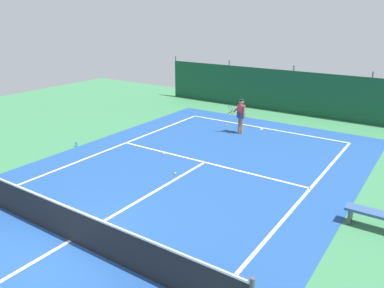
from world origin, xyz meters
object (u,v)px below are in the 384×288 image
object	(u,v)px
tennis_player	(241,114)
tennis_ball_midcourt	(164,154)
tennis_ball_near_player	(227,125)
tennis_ball_by_sideline	(175,173)
tennis_net	(69,223)
parked_car	(374,97)
water_bottle	(76,144)
courtside_bench	(377,216)

from	to	relation	value
tennis_player	tennis_ball_midcourt	size ratio (longest dim) A/B	24.85
tennis_ball_near_player	tennis_ball_by_sideline	distance (m)	6.54
tennis_net	tennis_player	world-z (taller)	tennis_player
tennis_ball_by_sideline	parked_car	xyz separation A→B (m)	(4.15, 13.64, 0.81)
tennis_net	parked_car	world-z (taller)	parked_car
tennis_player	water_bottle	world-z (taller)	tennis_player
tennis_player	tennis_ball_near_player	world-z (taller)	tennis_player
parked_car	tennis_player	bearing A→B (deg)	66.00
tennis_ball_midcourt	courtside_bench	size ratio (longest dim) A/B	0.04
tennis_player	tennis_ball_near_player	size ratio (longest dim) A/B	24.85
tennis_ball_midcourt	parked_car	bearing A→B (deg)	65.29
tennis_net	tennis_ball_by_sideline	world-z (taller)	tennis_net
tennis_net	courtside_bench	world-z (taller)	tennis_net
tennis_ball_near_player	water_bottle	bearing A→B (deg)	-120.88
tennis_ball_near_player	courtside_bench	bearing A→B (deg)	-38.18
tennis_player	tennis_ball_midcourt	bearing A→B (deg)	101.41
tennis_ball_by_sideline	courtside_bench	distance (m)	6.61
tennis_ball_by_sideline	water_bottle	bearing A→B (deg)	-179.86
tennis_ball_midcourt	tennis_ball_by_sideline	bearing A→B (deg)	-40.54
tennis_player	courtside_bench	world-z (taller)	tennis_player
tennis_net	water_bottle	distance (m)	7.38
parked_car	water_bottle	size ratio (longest dim) A/B	18.11
tennis_ball_by_sideline	water_bottle	xyz separation A→B (m)	(-5.26, -0.01, 0.09)
parked_car	tennis_ball_by_sideline	bearing A→B (deg)	78.26
tennis_player	tennis_ball_by_sideline	distance (m)	5.73
tennis_net	parked_car	distance (m)	18.91
tennis_net	tennis_ball_by_sideline	size ratio (longest dim) A/B	153.33
tennis_ball_midcourt	water_bottle	xyz separation A→B (m)	(-3.74, -1.31, 0.09)
tennis_ball_midcourt	tennis_ball_by_sideline	distance (m)	2.00
tennis_ball_by_sideline	courtside_bench	xyz separation A→B (m)	(6.60, 0.07, 0.34)
tennis_player	parked_car	distance (m)	9.16
tennis_ball_near_player	parked_car	distance (m)	9.19
tennis_player	tennis_ball_by_sideline	xyz separation A→B (m)	(0.31, -5.64, -0.93)
tennis_ball_by_sideline	tennis_net	bearing A→B (deg)	-86.62
tennis_ball_near_player	tennis_ball_by_sideline	size ratio (longest dim) A/B	1.00
tennis_ball_near_player	parked_car	world-z (taller)	parked_car
tennis_ball_midcourt	water_bottle	world-z (taller)	water_bottle
courtside_bench	tennis_net	bearing A→B (deg)	-141.94
tennis_net	parked_car	bearing A→B (deg)	78.20
tennis_ball_near_player	courtside_bench	xyz separation A→B (m)	(8.03, -6.32, 0.34)
tennis_ball_midcourt	parked_car	xyz separation A→B (m)	(5.68, 12.33, 0.81)
tennis_net	water_bottle	size ratio (longest dim) A/B	42.17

